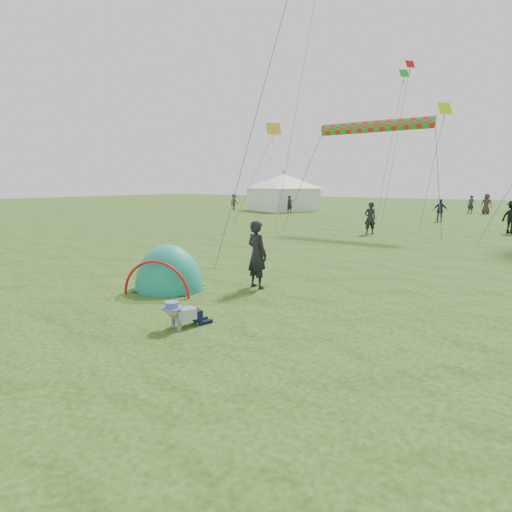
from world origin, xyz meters
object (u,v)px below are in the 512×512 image
Objects in this scene: popup_tent at (169,289)px; standing_adult at (257,254)px; crawling_toddler at (182,313)px; event_marquee at (283,191)px.

popup_tent is 1.32× the size of standing_adult.
crawling_toddler is 0.13× the size of event_marquee.
event_marquee is (-12.75, 27.77, 1.92)m from popup_tent.
standing_adult is at bearing 118.31° from crawling_toddler.
popup_tent is (-2.26, 1.82, -0.27)m from crawling_toddler.
popup_tent is at bearing 52.74° from standing_adult.
event_marquee is (-15.01, 29.59, 1.65)m from crawling_toddler.
event_marquee is at bearing 137.19° from crawling_toddler.
crawling_toddler is at bearing -39.91° from event_marquee.
event_marquee reaches higher than crawling_toddler.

